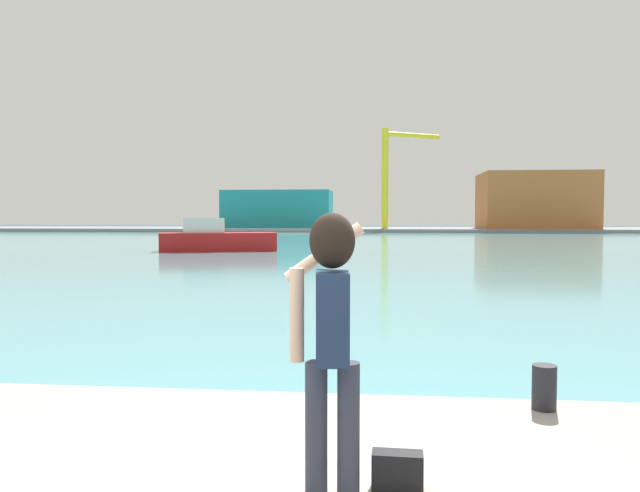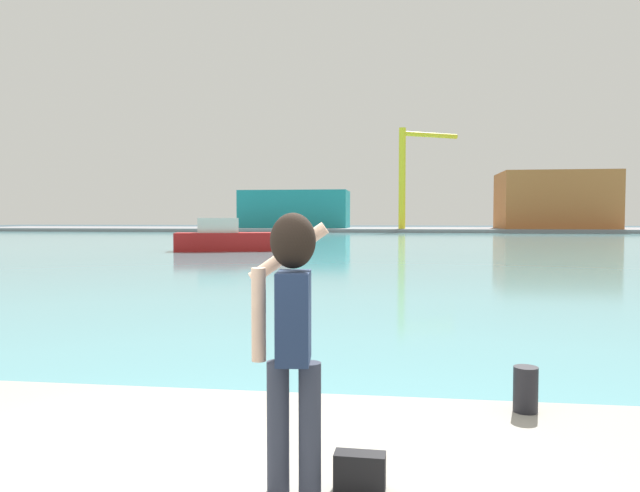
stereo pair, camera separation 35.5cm
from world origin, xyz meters
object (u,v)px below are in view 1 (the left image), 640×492
(port_crane, at_px, (392,168))
(warehouse_right, at_px, (535,201))
(handbag, at_px, (397,471))
(harbor_bollard, at_px, (544,387))
(warehouse_left, at_px, (278,209))
(person_photographer, at_px, (331,323))
(boat_moored, at_px, (216,239))

(port_crane, bearing_deg, warehouse_right, 13.23)
(handbag, height_order, warehouse_right, warehouse_right)
(harbor_bollard, height_order, warehouse_left, warehouse_left)
(handbag, relative_size, port_crane, 0.02)
(handbag, xyz_separation_m, warehouse_left, (-16.89, 91.98, 2.89))
(harbor_bollard, bearing_deg, person_photographer, -134.46)
(harbor_bollard, distance_m, warehouse_left, 92.13)
(handbag, bearing_deg, warehouse_right, 75.62)
(harbor_bollard, relative_size, boat_moored, 0.05)
(warehouse_left, bearing_deg, warehouse_right, -2.20)
(handbag, bearing_deg, warehouse_left, 100.41)
(handbag, distance_m, warehouse_left, 93.56)
(boat_moored, relative_size, port_crane, 0.53)
(boat_moored, bearing_deg, person_photographer, -89.28)
(person_photographer, bearing_deg, port_crane, -6.87)
(boat_moored, distance_m, warehouse_left, 58.05)
(handbag, relative_size, warehouse_left, 0.02)
(person_photographer, xyz_separation_m, warehouse_right, (23.60, 90.52, 3.18))
(boat_moored, bearing_deg, harbor_bollard, -85.66)
(port_crane, bearing_deg, person_photographer, -91.17)
(person_photographer, xyz_separation_m, boat_moored, (-10.46, 34.39, -0.77))
(handbag, xyz_separation_m, harbor_bollard, (1.34, 1.72, 0.08))
(boat_moored, height_order, port_crane, port_crane)
(person_photographer, distance_m, warehouse_left, 93.54)
(warehouse_left, xyz_separation_m, warehouse_right, (40.07, -1.54, 1.23))
(warehouse_left, bearing_deg, person_photographer, -79.85)
(person_photographer, bearing_deg, warehouse_right, -20.31)
(person_photographer, height_order, warehouse_right, warehouse_right)
(harbor_bollard, relative_size, port_crane, 0.03)
(warehouse_left, height_order, warehouse_right, warehouse_right)
(boat_moored, relative_size, warehouse_left, 0.45)
(handbag, relative_size, boat_moored, 0.04)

